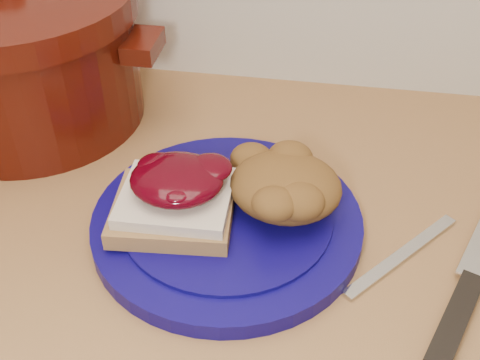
% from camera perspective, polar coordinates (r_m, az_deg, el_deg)
% --- Properties ---
extents(plate, '(0.28, 0.28, 0.02)m').
position_cam_1_polar(plate, '(0.61, -1.24, -4.06)').
color(plate, '#0B0553').
rests_on(plate, wood_countertop).
extents(sandwich, '(0.12, 0.11, 0.06)m').
position_cam_1_polar(sandwich, '(0.58, -6.17, -1.50)').
color(sandwich, olive).
rests_on(sandwich, plate).
extents(stuffing_mound, '(0.11, 0.10, 0.06)m').
position_cam_1_polar(stuffing_mound, '(0.59, 4.34, -0.66)').
color(stuffing_mound, brown).
rests_on(stuffing_mound, plate).
extents(chef_knife, '(0.14, 0.28, 0.02)m').
position_cam_1_polar(chef_knife, '(0.59, 20.80, -9.80)').
color(chef_knife, black).
rests_on(chef_knife, wood_countertop).
extents(butter_knife, '(0.11, 0.13, 0.00)m').
position_cam_1_polar(butter_knife, '(0.61, 15.12, -6.85)').
color(butter_knife, silver).
rests_on(butter_knife, wood_countertop).
extents(dutch_oven, '(0.34, 0.29, 0.18)m').
position_cam_1_polar(dutch_oven, '(0.79, -19.84, 11.07)').
color(dutch_oven, '#3A0C05').
rests_on(dutch_oven, wood_countertop).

